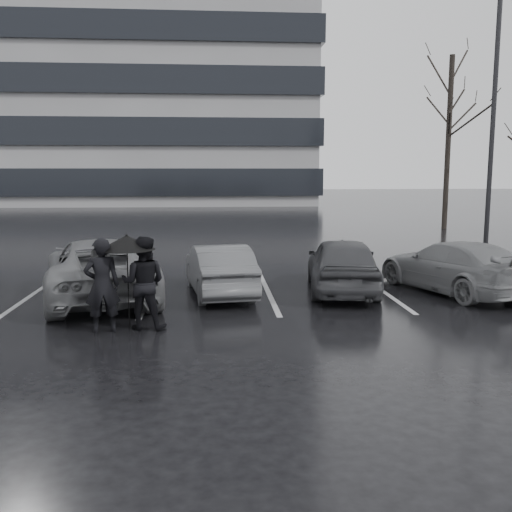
{
  "coord_description": "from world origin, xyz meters",
  "views": [
    {
      "loc": [
        -0.72,
        -11.01,
        2.9
      ],
      "look_at": [
        0.2,
        1.0,
        1.1
      ],
      "focal_mm": 40.0,
      "sensor_mm": 36.0,
      "label": 1
    }
  ],
  "objects_px": {
    "car_west_a": "(219,269)",
    "car_west_b": "(100,269)",
    "lamp_post": "(492,139)",
    "car_main": "(343,264)",
    "car_east": "(454,267)",
    "tree_north": "(448,144)",
    "pedestrian_left": "(102,285)",
    "pedestrian_right": "(143,283)"
  },
  "relations": [
    {
      "from": "car_west_a",
      "to": "pedestrian_left",
      "type": "distance_m",
      "value": 3.76
    },
    {
      "from": "pedestrian_right",
      "to": "lamp_post",
      "type": "height_order",
      "value": "lamp_post"
    },
    {
      "from": "lamp_post",
      "to": "car_main",
      "type": "bearing_deg",
      "value": -143.46
    },
    {
      "from": "car_west_a",
      "to": "car_west_b",
      "type": "bearing_deg",
      "value": -2.64
    },
    {
      "from": "pedestrian_left",
      "to": "pedestrian_right",
      "type": "relative_size",
      "value": 1.0
    },
    {
      "from": "car_west_b",
      "to": "car_east",
      "type": "xyz_separation_m",
      "value": [
        8.36,
        0.07,
        -0.07
      ]
    },
    {
      "from": "car_main",
      "to": "lamp_post",
      "type": "bearing_deg",
      "value": -135.66
    },
    {
      "from": "lamp_post",
      "to": "pedestrian_right",
      "type": "bearing_deg",
      "value": -144.61
    },
    {
      "from": "lamp_post",
      "to": "car_west_a",
      "type": "bearing_deg",
      "value": -153.79
    },
    {
      "from": "lamp_post",
      "to": "tree_north",
      "type": "distance_m",
      "value": 10.89
    },
    {
      "from": "car_west_b",
      "to": "tree_north",
      "type": "relative_size",
      "value": 0.59
    },
    {
      "from": "car_west_b",
      "to": "car_east",
      "type": "distance_m",
      "value": 8.36
    },
    {
      "from": "car_main",
      "to": "lamp_post",
      "type": "height_order",
      "value": "lamp_post"
    },
    {
      "from": "pedestrian_left",
      "to": "car_west_a",
      "type": "bearing_deg",
      "value": -138.73
    },
    {
      "from": "car_west_a",
      "to": "car_east",
      "type": "height_order",
      "value": "car_east"
    },
    {
      "from": "car_west_b",
      "to": "pedestrian_right",
      "type": "height_order",
      "value": "pedestrian_right"
    },
    {
      "from": "tree_north",
      "to": "car_west_b",
      "type": "bearing_deg",
      "value": -133.7
    },
    {
      "from": "car_main",
      "to": "lamp_post",
      "type": "distance_m",
      "value": 7.7
    },
    {
      "from": "car_west_a",
      "to": "car_east",
      "type": "distance_m",
      "value": 5.64
    },
    {
      "from": "car_west_b",
      "to": "pedestrian_right",
      "type": "relative_size",
      "value": 2.9
    },
    {
      "from": "car_west_b",
      "to": "tree_north",
      "type": "distance_m",
      "value": 21.0
    },
    {
      "from": "car_west_a",
      "to": "pedestrian_right",
      "type": "xyz_separation_m",
      "value": [
        -1.43,
        -2.89,
        0.26
      ]
    },
    {
      "from": "pedestrian_right",
      "to": "lamp_post",
      "type": "bearing_deg",
      "value": -136.66
    },
    {
      "from": "car_main",
      "to": "tree_north",
      "type": "bearing_deg",
      "value": -112.65
    },
    {
      "from": "car_main",
      "to": "pedestrian_right",
      "type": "height_order",
      "value": "pedestrian_right"
    },
    {
      "from": "car_west_a",
      "to": "tree_north",
      "type": "xyz_separation_m",
      "value": [
        11.58,
        14.7,
        3.65
      ]
    },
    {
      "from": "car_main",
      "to": "car_east",
      "type": "bearing_deg",
      "value": -177.71
    },
    {
      "from": "pedestrian_right",
      "to": "lamp_post",
      "type": "relative_size",
      "value": 0.2
    },
    {
      "from": "car_west_a",
      "to": "car_west_b",
      "type": "xyz_separation_m",
      "value": [
        -2.72,
        -0.26,
        0.1
      ]
    },
    {
      "from": "tree_north",
      "to": "pedestrian_left",
      "type": "bearing_deg",
      "value": -127.65
    },
    {
      "from": "pedestrian_left",
      "to": "lamp_post",
      "type": "distance_m",
      "value": 13.34
    },
    {
      "from": "car_west_a",
      "to": "pedestrian_right",
      "type": "bearing_deg",
      "value": 55.58
    },
    {
      "from": "pedestrian_right",
      "to": "tree_north",
      "type": "bearing_deg",
      "value": -118.52
    },
    {
      "from": "car_west_a",
      "to": "lamp_post",
      "type": "height_order",
      "value": "lamp_post"
    },
    {
      "from": "car_main",
      "to": "car_west_b",
      "type": "relative_size",
      "value": 0.79
    },
    {
      "from": "pedestrian_right",
      "to": "pedestrian_left",
      "type": "bearing_deg",
      "value": 23.07
    },
    {
      "from": "car_west_a",
      "to": "pedestrian_left",
      "type": "height_order",
      "value": "pedestrian_left"
    },
    {
      "from": "car_main",
      "to": "car_west_a",
      "type": "relative_size",
      "value": 1.09
    },
    {
      "from": "pedestrian_left",
      "to": "lamp_post",
      "type": "xyz_separation_m",
      "value": [
        10.74,
        7.32,
        3.02
      ]
    },
    {
      "from": "car_west_a",
      "to": "car_west_b",
      "type": "distance_m",
      "value": 2.74
    },
    {
      "from": "tree_north",
      "to": "car_main",
      "type": "bearing_deg",
      "value": -120.45
    },
    {
      "from": "car_west_b",
      "to": "lamp_post",
      "type": "distance_m",
      "value": 12.59
    }
  ]
}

